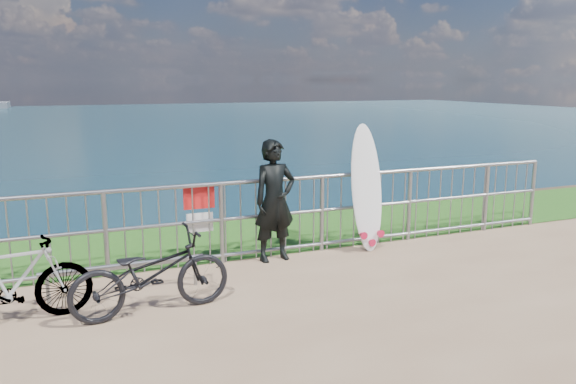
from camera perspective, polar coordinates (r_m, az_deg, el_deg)
name	(u,v)px	position (r m, az deg, el deg)	size (l,w,h in m)	color
grass_strip	(234,237)	(8.95, -5.46, -4.62)	(120.00, 120.00, 0.00)	#1F5216
railing	(257,218)	(7.79, -3.15, -2.66)	(10.06, 0.10, 1.13)	gray
surfer	(275,201)	(7.66, -1.36, -0.90)	(0.61, 0.40, 1.68)	black
surfboard	(367,192)	(8.25, 8.01, -0.02)	(0.50, 0.44, 1.85)	silver
bicycle_near	(151,273)	(6.17, -13.75, -8.04)	(0.59, 1.70, 0.89)	black
bicycle_far	(14,282)	(6.36, -26.04, -8.22)	(0.43, 1.51, 0.91)	black
bike_rack	(124,268)	(6.81, -16.30, -7.45)	(1.85, 0.05, 0.39)	gray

